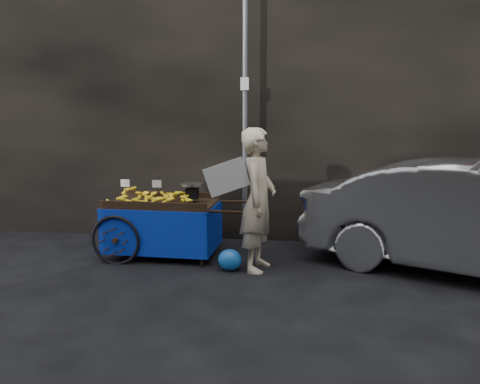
# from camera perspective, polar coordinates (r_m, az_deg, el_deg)

# --- Properties ---
(ground) EXTENTS (80.00, 80.00, 0.00)m
(ground) POSITION_cam_1_polar(r_m,az_deg,el_deg) (6.01, -3.87, -9.65)
(ground) COLOR black
(ground) RESTS_ON ground
(building_wall) EXTENTS (13.50, 2.00, 5.00)m
(building_wall) POSITION_cam_1_polar(r_m,az_deg,el_deg) (8.22, 2.44, 13.16)
(building_wall) COLOR black
(building_wall) RESTS_ON ground
(street_pole) EXTENTS (0.12, 0.10, 4.00)m
(street_pole) POSITION_cam_1_polar(r_m,az_deg,el_deg) (6.92, 0.61, 9.78)
(street_pole) COLOR slate
(street_pole) RESTS_ON ground
(banana_cart) EXTENTS (2.05, 1.05, 1.10)m
(banana_cart) POSITION_cam_1_polar(r_m,az_deg,el_deg) (6.62, -9.75, -1.88)
(banana_cart) COLOR black
(banana_cart) RESTS_ON ground
(vendor) EXTENTS (0.91, 0.72, 1.81)m
(vendor) POSITION_cam_1_polar(r_m,az_deg,el_deg) (5.86, 2.22, -0.97)
(vendor) COLOR tan
(vendor) RESTS_ON ground
(plastic_bag) EXTENTS (0.31, 0.25, 0.28)m
(plastic_bag) POSITION_cam_1_polar(r_m,az_deg,el_deg) (6.00, -1.22, -8.28)
(plastic_bag) COLOR #1755AE
(plastic_bag) RESTS_ON ground
(parked_car) EXTENTS (4.44, 3.04, 1.39)m
(parked_car) POSITION_cam_1_polar(r_m,az_deg,el_deg) (6.42, 27.19, -3.04)
(parked_car) COLOR #B4B7BC
(parked_car) RESTS_ON ground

